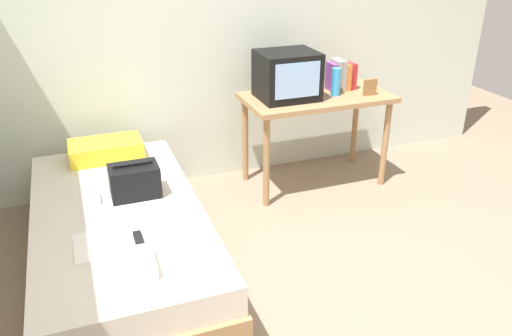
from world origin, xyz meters
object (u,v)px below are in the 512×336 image
(water_bottle, at_px, (336,82))
(magazine, at_px, (94,245))
(picture_frame, at_px, (370,87))
(pillow, at_px, (106,150))
(desk, at_px, (316,107))
(remote_silver, at_px, (97,198))
(book_row, at_px, (341,75))
(bed, at_px, (121,240))
(tv, at_px, (287,75))
(remote_dark, at_px, (139,240))
(handbag, at_px, (135,181))
(folded_towel, at_px, (125,267))

(water_bottle, distance_m, magazine, 2.24)
(picture_frame, height_order, pillow, picture_frame)
(pillow, bearing_deg, desk, -2.56)
(remote_silver, bearing_deg, desk, 17.43)
(book_row, relative_size, remote_silver, 1.70)
(bed, relative_size, desk, 1.72)
(tv, relative_size, remote_dark, 2.82)
(desk, height_order, remote_dark, desk)
(picture_frame, height_order, handbag, picture_frame)
(picture_frame, bearing_deg, book_row, 119.56)
(water_bottle, xyz_separation_m, remote_silver, (-1.90, -0.50, -0.41))
(tv, relative_size, handbag, 1.47)
(remote_dark, bearing_deg, magazine, 170.47)
(magazine, relative_size, remote_dark, 1.86)
(tv, xyz_separation_m, water_bottle, (0.39, -0.07, -0.07))
(bed, height_order, remote_silver, remote_silver)
(desk, height_order, remote_silver, desk)
(desk, bearing_deg, magazine, -149.56)
(handbag, bearing_deg, remote_silver, 174.32)
(folded_towel, bearing_deg, tv, 43.71)
(pillow, distance_m, magazine, 1.16)
(tv, bearing_deg, handbag, -155.12)
(water_bottle, xyz_separation_m, pillow, (-1.77, 0.13, -0.36))
(picture_frame, bearing_deg, water_bottle, 160.09)
(magazine, bearing_deg, pillow, 81.10)
(desk, xyz_separation_m, tv, (-0.26, 0.01, 0.28))
(remote_dark, bearing_deg, book_row, 32.91)
(tv, height_order, book_row, tv)
(magazine, height_order, remote_dark, remote_dark)
(desk, distance_m, remote_dark, 1.95)
(bed, distance_m, magazine, 0.46)
(tv, height_order, handbag, tv)
(water_bottle, height_order, book_row, book_row)
(folded_towel, bearing_deg, desk, 38.79)
(tv, bearing_deg, remote_dark, -140.06)
(remote_silver, bearing_deg, picture_frame, 10.70)
(handbag, height_order, remote_silver, handbag)
(picture_frame, height_order, remote_silver, picture_frame)
(folded_towel, bearing_deg, bed, 87.32)
(bed, bearing_deg, remote_silver, 123.62)
(tv, relative_size, remote_silver, 3.06)
(bed, bearing_deg, magazine, -113.13)
(tv, relative_size, folded_towel, 1.57)
(handbag, bearing_deg, picture_frame, 12.65)
(picture_frame, distance_m, remote_silver, 2.22)
(picture_frame, bearing_deg, remote_silver, -169.30)
(water_bottle, relative_size, picture_frame, 1.67)
(magazine, bearing_deg, remote_silver, 83.78)
(remote_silver, bearing_deg, folded_towel, -85.11)
(tv, bearing_deg, magazine, -145.31)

